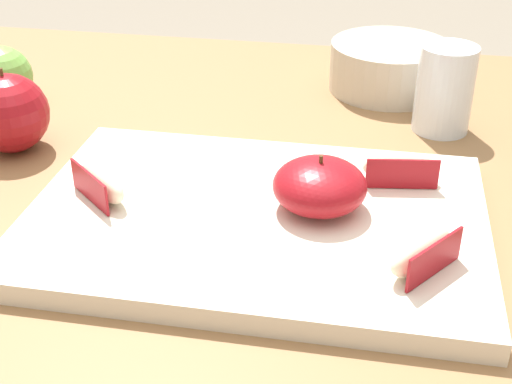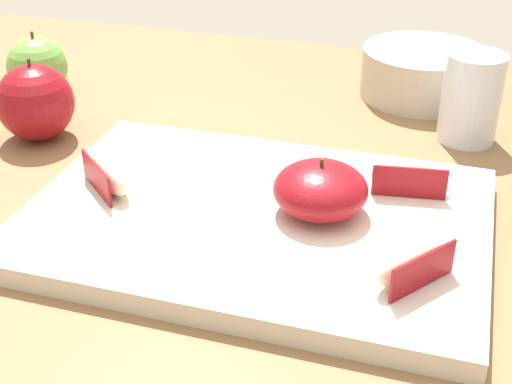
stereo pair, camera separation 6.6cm
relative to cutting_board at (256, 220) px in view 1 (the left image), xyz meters
The scene contains 10 objects.
dining_table 0.14m from the cutting_board, 142.69° to the left, with size 1.29×1.00×0.73m.
cutting_board is the anchor object (origin of this frame).
apple_half_skin_up 0.07m from the cutting_board, 14.49° to the left, with size 0.09×0.09×0.06m.
apple_wedge_back 0.17m from the cutting_board, 23.85° to the right, with size 0.06×0.07×0.03m.
apple_wedge_right 0.16m from the cutting_board, 30.87° to the left, with size 0.08×0.04×0.03m.
apple_wedge_near_knife 0.15m from the cutting_board, behind, with size 0.07×0.07×0.03m.
whole_apple_red_delicious 0.33m from the cutting_board, 158.90° to the left, with size 0.09×0.09×0.10m.
whole_apple_granny_green 0.45m from the cutting_board, 148.04° to the left, with size 0.08×0.08×0.09m.
ceramic_fruit_bowl 0.40m from the cutting_board, 73.37° to the left, with size 0.16×0.16×0.07m.
drinking_glass_water 0.32m from the cutting_board, 55.49° to the left, with size 0.07×0.07×0.10m.
Camera 1 is at (0.17, -0.62, 1.11)m, focal length 50.16 mm.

